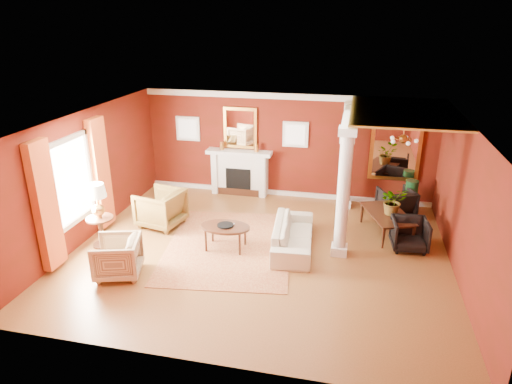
% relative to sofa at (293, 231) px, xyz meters
% --- Properties ---
extents(ground, '(8.00, 8.00, 0.00)m').
position_rel_sofa_xyz_m(ground, '(-0.68, -0.37, -0.41)').
color(ground, brown).
rests_on(ground, ground).
extents(room_shell, '(8.04, 7.04, 2.92)m').
position_rel_sofa_xyz_m(room_shell, '(-0.68, -0.37, 1.61)').
color(room_shell, '#62140D').
rests_on(room_shell, ground).
extents(fireplace, '(1.85, 0.42, 1.29)m').
position_rel_sofa_xyz_m(fireplace, '(-1.98, 2.95, 0.23)').
color(fireplace, silver).
rests_on(fireplace, ground).
extents(overmantel_mirror, '(0.95, 0.07, 1.15)m').
position_rel_sofa_xyz_m(overmantel_mirror, '(-1.98, 3.08, 1.49)').
color(overmantel_mirror, gold).
rests_on(overmantel_mirror, fireplace).
extents(flank_window_left, '(0.70, 0.07, 0.70)m').
position_rel_sofa_xyz_m(flank_window_left, '(-3.53, 3.10, 1.39)').
color(flank_window_left, silver).
rests_on(flank_window_left, room_shell).
extents(flank_window_right, '(0.70, 0.07, 0.70)m').
position_rel_sofa_xyz_m(flank_window_right, '(-0.43, 3.10, 1.39)').
color(flank_window_right, silver).
rests_on(flank_window_right, room_shell).
extents(left_window, '(0.21, 2.55, 2.60)m').
position_rel_sofa_xyz_m(left_window, '(-4.58, -0.97, 1.01)').
color(left_window, white).
rests_on(left_window, room_shell).
extents(column_front, '(0.36, 0.36, 2.80)m').
position_rel_sofa_xyz_m(column_front, '(1.02, -0.07, 1.02)').
color(column_front, silver).
rests_on(column_front, ground).
extents(column_back, '(0.36, 0.36, 2.80)m').
position_rel_sofa_xyz_m(column_back, '(1.02, 2.63, 1.02)').
color(column_back, silver).
rests_on(column_back, ground).
extents(header_beam, '(0.30, 3.20, 0.32)m').
position_rel_sofa_xyz_m(header_beam, '(1.02, 1.53, 2.21)').
color(header_beam, silver).
rests_on(header_beam, column_front).
extents(amber_ceiling, '(2.30, 3.40, 0.04)m').
position_rel_sofa_xyz_m(amber_ceiling, '(2.17, 1.38, 2.46)').
color(amber_ceiling, gold).
rests_on(amber_ceiling, room_shell).
extents(dining_mirror, '(1.30, 0.07, 1.70)m').
position_rel_sofa_xyz_m(dining_mirror, '(2.22, 3.08, 1.14)').
color(dining_mirror, gold).
rests_on(dining_mirror, room_shell).
extents(chandelier, '(0.60, 0.62, 0.75)m').
position_rel_sofa_xyz_m(chandelier, '(2.22, 1.43, 1.84)').
color(chandelier, '#BC833B').
rests_on(chandelier, room_shell).
extents(crown_trim, '(8.00, 0.08, 0.16)m').
position_rel_sofa_xyz_m(crown_trim, '(-0.68, 3.09, 2.41)').
color(crown_trim, silver).
rests_on(crown_trim, room_shell).
extents(base_trim, '(8.00, 0.08, 0.12)m').
position_rel_sofa_xyz_m(base_trim, '(-0.68, 3.09, -0.35)').
color(base_trim, silver).
rests_on(base_trim, ground).
extents(rug, '(3.18, 3.95, 0.01)m').
position_rel_sofa_xyz_m(rug, '(-1.41, -0.24, -0.40)').
color(rug, maroon).
rests_on(rug, ground).
extents(sofa, '(0.79, 2.15, 0.82)m').
position_rel_sofa_xyz_m(sofa, '(0.00, 0.00, 0.00)').
color(sofa, beige).
rests_on(sofa, ground).
extents(armchair_leopard, '(1.09, 1.13, 1.00)m').
position_rel_sofa_xyz_m(armchair_leopard, '(-3.32, 0.45, 0.09)').
color(armchair_leopard, black).
rests_on(armchair_leopard, ground).
extents(armchair_stripe, '(1.01, 1.04, 0.88)m').
position_rel_sofa_xyz_m(armchair_stripe, '(-3.21, -1.89, 0.03)').
color(armchair_stripe, '#CDB889').
rests_on(armchair_stripe, ground).
extents(coffee_table, '(1.09, 1.09, 0.55)m').
position_rel_sofa_xyz_m(coffee_table, '(-1.44, -0.36, 0.09)').
color(coffee_table, '#32150E').
rests_on(coffee_table, ground).
extents(coffee_book, '(0.15, 0.03, 0.20)m').
position_rel_sofa_xyz_m(coffee_book, '(-1.43, -0.29, 0.23)').
color(coffee_book, '#32150E').
rests_on(coffee_book, coffee_table).
extents(side_table, '(0.59, 0.59, 1.47)m').
position_rel_sofa_xyz_m(side_table, '(-4.18, -0.83, 0.57)').
color(side_table, '#32150E').
rests_on(side_table, ground).
extents(dining_table, '(1.02, 1.61, 0.84)m').
position_rel_sofa_xyz_m(dining_table, '(2.06, 1.18, 0.01)').
color(dining_table, '#32150E').
rests_on(dining_table, ground).
extents(dining_chair_near, '(0.81, 0.77, 0.77)m').
position_rel_sofa_xyz_m(dining_chair_near, '(2.50, 0.52, -0.03)').
color(dining_chair_near, black).
rests_on(dining_chair_near, ground).
extents(dining_chair_far, '(1.03, 1.00, 0.82)m').
position_rel_sofa_xyz_m(dining_chair_far, '(2.31, 2.24, -0.00)').
color(dining_chair_far, black).
rests_on(dining_chair_far, ground).
extents(green_urn, '(0.37, 0.37, 0.88)m').
position_rel_sofa_xyz_m(green_urn, '(2.69, 2.63, -0.07)').
color(green_urn, '#123A1A').
rests_on(green_urn, ground).
extents(potted_plant, '(0.80, 0.83, 0.51)m').
position_rel_sofa_xyz_m(potted_plant, '(2.12, 1.14, 0.69)').
color(potted_plant, '#26591E').
rests_on(potted_plant, dining_table).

